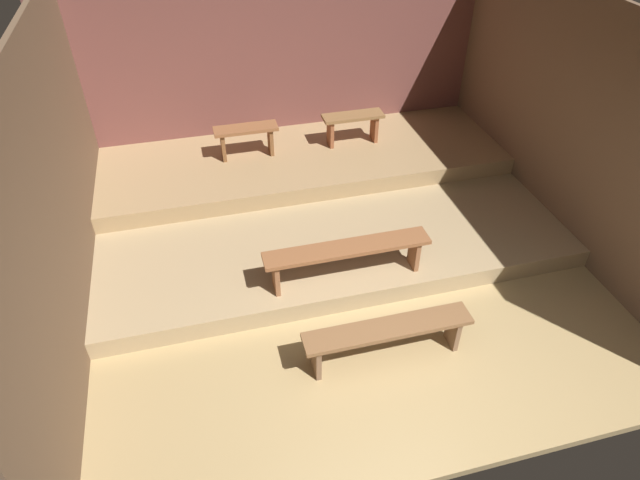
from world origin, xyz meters
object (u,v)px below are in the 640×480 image
(bench_floor_center, at_px, (388,333))
(bench_lower_center, at_px, (347,253))
(bench_middle_right, at_px, (353,122))
(bench_middle_left, at_px, (246,135))

(bench_floor_center, bearing_deg, bench_lower_center, 96.56)
(bench_lower_center, bearing_deg, bench_floor_center, -83.44)
(bench_middle_right, bearing_deg, bench_floor_center, -101.71)
(bench_floor_center, xyz_separation_m, bench_middle_left, (-0.79, 3.48, 0.41))
(bench_lower_center, xyz_separation_m, bench_middle_right, (0.83, 2.51, 0.19))
(bench_middle_left, height_order, bench_middle_right, same)
(bench_floor_center, height_order, bench_lower_center, bench_lower_center)
(bench_middle_left, bearing_deg, bench_floor_center, -77.27)
(bench_middle_left, bearing_deg, bench_lower_center, -74.94)
(bench_middle_right, bearing_deg, bench_middle_left, 180.00)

